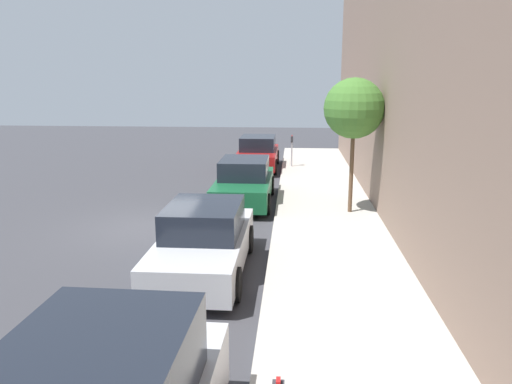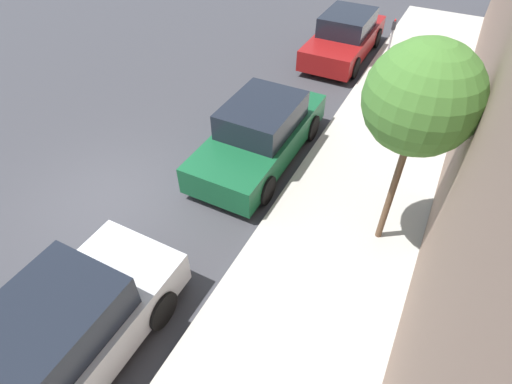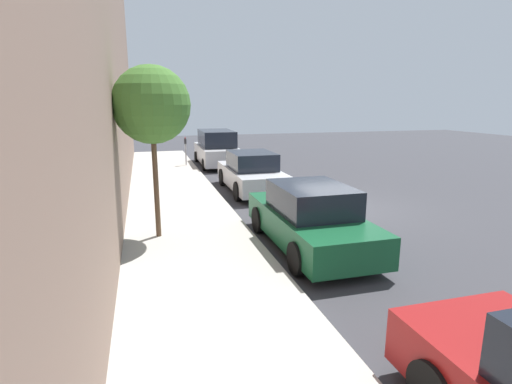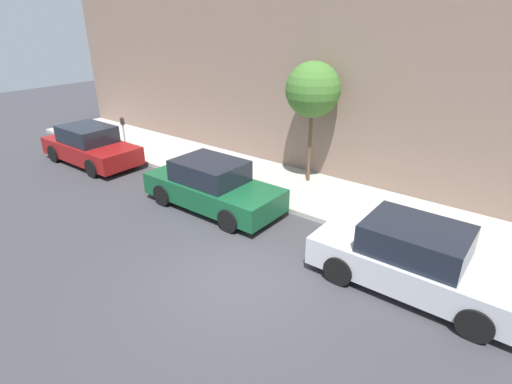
# 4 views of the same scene
# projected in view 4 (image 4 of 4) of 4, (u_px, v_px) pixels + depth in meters

# --- Properties ---
(ground_plane) EXTENTS (60.00, 60.00, 0.00)m
(ground_plane) POSITION_uv_depth(u_px,v_px,m) (239.00, 279.00, 9.23)
(ground_plane) COLOR #38383D
(sidewalk) EXTENTS (3.17, 32.00, 0.15)m
(sidewalk) POSITION_uv_depth(u_px,v_px,m) (340.00, 201.00, 12.87)
(sidewalk) COLOR #B2ADA3
(sidewalk) RESTS_ON ground_plane
(parked_sedan_second) EXTENTS (1.92, 4.50, 1.54)m
(parked_sedan_second) POSITION_uv_depth(u_px,v_px,m) (416.00, 260.00, 8.65)
(parked_sedan_second) COLOR #B7BABF
(parked_sedan_second) RESTS_ON ground_plane
(parked_sedan_third) EXTENTS (1.92, 4.50, 1.54)m
(parked_sedan_third) POSITION_uv_depth(u_px,v_px,m) (212.00, 186.00, 12.36)
(parked_sedan_third) COLOR #14512D
(parked_sedan_third) RESTS_ON ground_plane
(parked_sedan_fourth) EXTENTS (1.92, 4.51, 1.54)m
(parked_sedan_fourth) POSITION_uv_depth(u_px,v_px,m) (90.00, 146.00, 16.10)
(parked_sedan_fourth) COLOR maroon
(parked_sedan_fourth) RESTS_ON ground_plane
(parking_meter_far) EXTENTS (0.11, 0.15, 1.46)m
(parking_meter_far) POSITION_uv_depth(u_px,v_px,m) (123.00, 130.00, 17.11)
(parking_meter_far) COLOR #ADADB2
(parking_meter_far) RESTS_ON sidewalk
(street_tree) EXTENTS (1.82, 1.82, 4.11)m
(street_tree) POSITION_uv_depth(u_px,v_px,m) (313.00, 90.00, 13.01)
(street_tree) COLOR brown
(street_tree) RESTS_ON sidewalk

